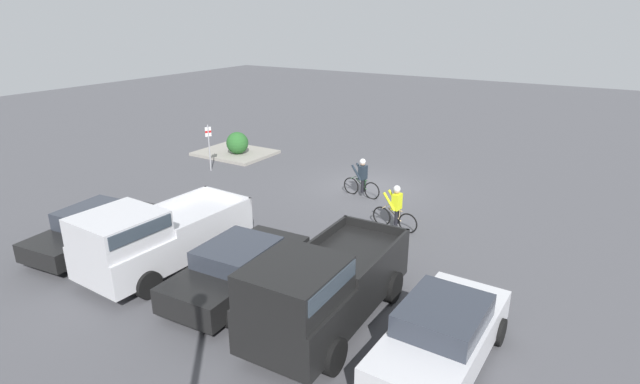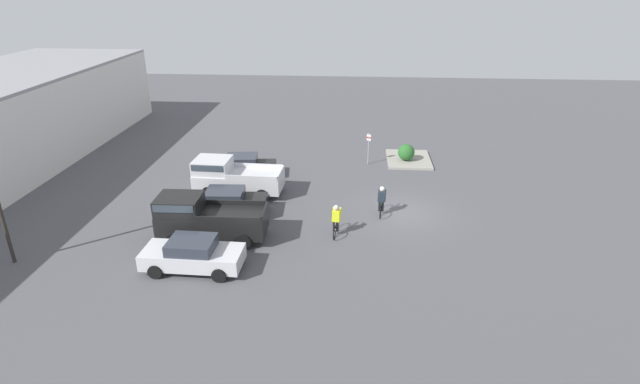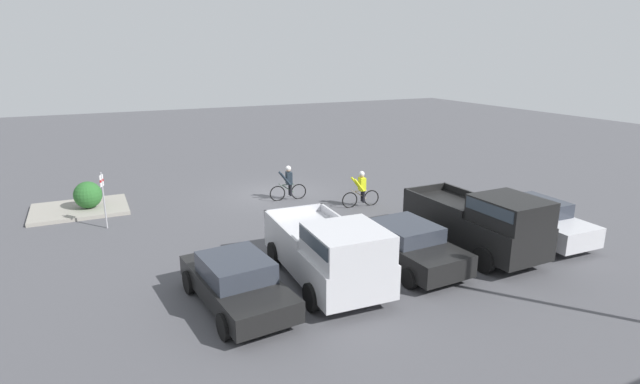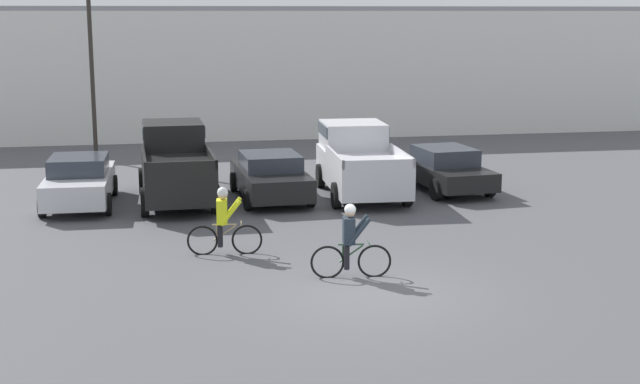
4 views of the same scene
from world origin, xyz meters
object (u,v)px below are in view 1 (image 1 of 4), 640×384
sedan_0 (442,334)px  pickup_truck_1 (155,236)px  pickup_truck_0 (322,287)px  sedan_2 (96,228)px  fire_lane_sign (209,143)px  shrub (237,143)px  cyclist_1 (396,207)px  sedan_1 (239,268)px  cyclist_0 (362,178)px

sedan_0 → pickup_truck_1: 8.43m
pickup_truck_0 → sedan_2: 8.42m
sedan_0 → fire_lane_sign: (14.03, -7.84, 0.61)m
sedan_0 → pickup_truck_1: bearing=1.9°
pickup_truck_0 → shrub: (11.79, -10.74, -0.43)m
pickup_truck_1 → cyclist_1: size_ratio=2.96×
pickup_truck_0 → sedan_1: size_ratio=1.17×
sedan_0 → fire_lane_sign: bearing=-29.2°
cyclist_1 → shrub: bearing=-21.9°
sedan_1 → cyclist_0: cyclist_0 is taller
pickup_truck_1 → sedan_2: bearing=0.3°
sedan_2 → cyclist_1: size_ratio=2.54×
sedan_2 → shrub: (3.38, -10.76, 0.03)m
shrub → sedan_2: bearing=107.4°
sedan_2 → fire_lane_sign: size_ratio=2.01×
cyclist_1 → shrub: (10.87, -4.37, -0.09)m
pickup_truck_1 → fire_lane_sign: (5.61, -8.11, 0.26)m
sedan_0 → shrub: sedan_0 is taller
sedan_0 → cyclist_1: cyclist_1 is taller
pickup_truck_1 → shrub: pickup_truck_1 is taller
sedan_1 → cyclist_0: 8.42m
pickup_truck_0 → pickup_truck_1: (5.63, 0.00, -0.07)m
pickup_truck_1 → sedan_2: pickup_truck_1 is taller
pickup_truck_1 → fire_lane_sign: bearing=-55.4°
pickup_truck_0 → cyclist_0: bearing=-68.5°
fire_lane_sign → sedan_2: bearing=109.2°
sedan_2 → pickup_truck_1: bearing=-179.7°
cyclist_0 → pickup_truck_0: bearing=111.5°
pickup_truck_0 → sedan_1: (2.81, -0.32, -0.45)m
sedan_0 → sedan_2: size_ratio=0.98×
sedan_1 → pickup_truck_1: size_ratio=0.86×
pickup_truck_1 → pickup_truck_0: bearing=-180.0°
sedan_2 → cyclist_0: bearing=-119.7°
sedan_0 → sedan_2: (11.20, 0.29, -0.04)m
pickup_truck_0 → sedan_2: (8.41, 0.01, -0.46)m
pickup_truck_1 → cyclist_1: (-4.70, -6.38, -0.28)m
fire_lane_sign → shrub: size_ratio=1.93×
shrub → pickup_truck_1: bearing=119.8°
cyclist_0 → shrub: bearing=-13.7°
cyclist_1 → fire_lane_sign: 10.47m
sedan_1 → fire_lane_sign: size_ratio=2.03×
sedan_0 → shrub: 17.95m
pickup_truck_1 → cyclist_0: bearing=-104.2°
sedan_0 → sedan_1: 5.60m
pickup_truck_1 → cyclist_0: (-2.20, -8.71, -0.28)m
sedan_1 → pickup_truck_1: pickup_truck_1 is taller
cyclist_1 → fire_lane_sign: size_ratio=0.79×
sedan_1 → cyclist_1: cyclist_1 is taller
sedan_0 → shrub: (14.58, -10.47, -0.01)m
pickup_truck_1 → cyclist_1: 7.93m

